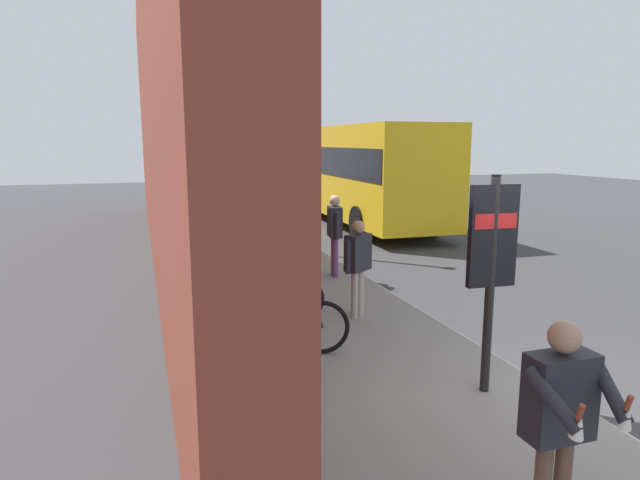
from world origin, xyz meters
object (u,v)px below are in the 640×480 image
at_px(street_lamp, 306,126).
at_px(bicycle_beside_lamp, 269,303).
at_px(pedestrian_by_facade, 335,227).
at_px(tourist_with_hotdogs, 561,411).
at_px(bicycle_far_end, 245,272).
at_px(transit_info_sign, 492,250).
at_px(pedestrian_crossing_street, 254,220).
at_px(city_bus, 357,168).
at_px(pedestrian_near_bus, 358,259).
at_px(bicycle_under_window, 252,287).
at_px(bicycle_by_door, 282,326).

bearing_deg(street_lamp, bicycle_beside_lamp, 157.90).
height_order(pedestrian_by_facade, tourist_with_hotdogs, pedestrian_by_facade).
bearing_deg(bicycle_far_end, pedestrian_by_facade, -70.45).
xyz_separation_m(pedestrian_by_facade, tourist_with_hotdogs, (-7.65, 1.16, -0.03)).
relative_size(transit_info_sign, street_lamp, 0.46).
distance_m(bicycle_beside_lamp, pedestrian_crossing_street, 5.03).
height_order(bicycle_beside_lamp, bicycle_far_end, same).
relative_size(bicycle_beside_lamp, city_bus, 0.17).
bearing_deg(tourist_with_hotdogs, city_bus, -17.20).
distance_m(transit_info_sign, pedestrian_near_bus, 2.94).
relative_size(pedestrian_crossing_street, street_lamp, 0.29).
height_order(pedestrian_crossing_street, pedestrian_near_bus, pedestrian_near_bus).
bearing_deg(street_lamp, bicycle_under_window, 153.14).
distance_m(bicycle_far_end, tourist_with_hotdogs, 7.02).
xyz_separation_m(pedestrian_by_facade, pedestrian_crossing_street, (2.20, 1.22, -0.09)).
relative_size(pedestrian_by_facade, street_lamp, 0.32).
relative_size(pedestrian_crossing_street, pedestrian_near_bus, 0.99).
distance_m(bicycle_by_door, bicycle_under_window, 2.02).
bearing_deg(bicycle_by_door, pedestrian_near_bus, -53.06).
xyz_separation_m(transit_info_sign, pedestrian_near_bus, (2.84, 0.38, -0.66)).
relative_size(bicycle_by_door, bicycle_under_window, 1.00).
relative_size(bicycle_under_window, street_lamp, 0.33).
bearing_deg(city_bus, transit_info_sign, 164.01).
height_order(pedestrian_near_bus, street_lamp, street_lamp).
distance_m(tourist_with_hotdogs, street_lamp, 10.83).
xyz_separation_m(transit_info_sign, pedestrian_crossing_street, (7.68, 1.03, -0.67)).
xyz_separation_m(pedestrian_crossing_street, pedestrian_near_bus, (-4.84, -0.66, 0.01)).
bearing_deg(tourist_with_hotdogs, pedestrian_crossing_street, 0.34).
bearing_deg(bicycle_by_door, bicycle_under_window, -0.10).
bearing_deg(transit_info_sign, bicycle_far_end, 20.64).
distance_m(bicycle_far_end, pedestrian_crossing_street, 3.06).
bearing_deg(pedestrian_by_facade, bicycle_far_end, 109.55).
distance_m(bicycle_beside_lamp, pedestrian_near_bus, 1.54).
relative_size(bicycle_beside_lamp, street_lamp, 0.34).
height_order(bicycle_under_window, pedestrian_near_bus, pedestrian_near_bus).
bearing_deg(city_bus, tourist_with_hotdogs, 162.80).
bearing_deg(pedestrian_by_facade, street_lamp, -5.51).
bearing_deg(bicycle_under_window, pedestrian_by_facade, -49.71).
distance_m(bicycle_far_end, street_lamp, 5.03).
bearing_deg(city_bus, pedestrian_near_bus, 158.09).
relative_size(bicycle_far_end, transit_info_sign, 0.73).
height_order(bicycle_under_window, tourist_with_hotdogs, tourist_with_hotdogs).
distance_m(bicycle_by_door, street_lamp, 7.56).
xyz_separation_m(city_bus, street_lamp, (-4.78, 3.30, 1.31)).
relative_size(bicycle_beside_lamp, pedestrian_crossing_street, 1.17).
bearing_deg(transit_info_sign, pedestrian_crossing_street, 7.65).
height_order(bicycle_by_door, bicycle_beside_lamp, same).
bearing_deg(city_bus, bicycle_under_window, 149.04).
relative_size(bicycle_beside_lamp, tourist_with_hotdogs, 1.10).
distance_m(bicycle_beside_lamp, street_lamp, 6.64).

